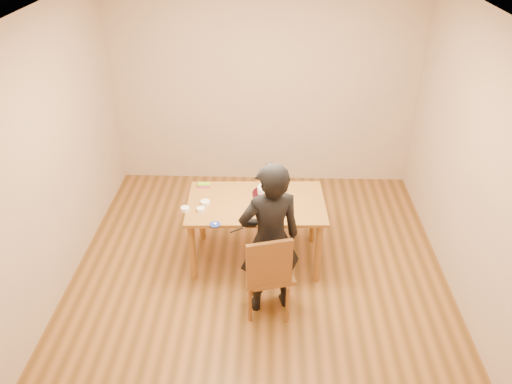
{
  "coord_description": "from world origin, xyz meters",
  "views": [
    {
      "loc": [
        0.11,
        -4.0,
        3.55
      ],
      "look_at": [
        -0.04,
        0.36,
        0.9
      ],
      "focal_mm": 35.0,
      "sensor_mm": 36.0,
      "label": 1
    }
  ],
  "objects_px": {
    "person": "(270,240)",
    "cake": "(267,190)",
    "cake_plate": "(267,194)",
    "dining_table": "(256,203)",
    "dining_chair": "(269,273)"
  },
  "relations": [
    {
      "from": "dining_table",
      "to": "dining_chair",
      "type": "distance_m",
      "value": 0.84
    },
    {
      "from": "dining_chair",
      "to": "cake",
      "type": "height_order",
      "value": "cake"
    },
    {
      "from": "person",
      "to": "cake",
      "type": "bearing_deg",
      "value": -103.3
    },
    {
      "from": "cake_plate",
      "to": "dining_table",
      "type": "bearing_deg",
      "value": -125.67
    },
    {
      "from": "dining_chair",
      "to": "cake",
      "type": "relative_size",
      "value": 2.06
    },
    {
      "from": "cake",
      "to": "person",
      "type": "distance_m",
      "value": 0.88
    },
    {
      "from": "dining_table",
      "to": "person",
      "type": "height_order",
      "value": "person"
    },
    {
      "from": "dining_table",
      "to": "dining_chair",
      "type": "bearing_deg",
      "value": -81.25
    },
    {
      "from": "cake_plate",
      "to": "cake",
      "type": "relative_size",
      "value": 1.54
    },
    {
      "from": "cake_plate",
      "to": "person",
      "type": "relative_size",
      "value": 0.19
    },
    {
      "from": "dining_table",
      "to": "person",
      "type": "distance_m",
      "value": 0.75
    },
    {
      "from": "dining_table",
      "to": "cake",
      "type": "height_order",
      "value": "cake"
    },
    {
      "from": "cake_plate",
      "to": "person",
      "type": "distance_m",
      "value": 0.88
    },
    {
      "from": "dining_table",
      "to": "cake_plate",
      "type": "bearing_deg",
      "value": 52.12
    },
    {
      "from": "cake_plate",
      "to": "person",
      "type": "xyz_separation_m",
      "value": [
        0.04,
        -0.88,
        0.04
      ]
    }
  ]
}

